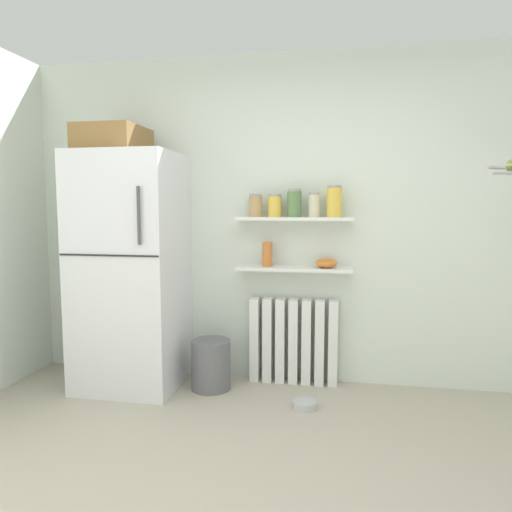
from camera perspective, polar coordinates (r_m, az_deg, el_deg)
name	(u,v)px	position (r m, az deg, el deg)	size (l,w,h in m)	color
ground_plane	(266,483)	(2.68, 1.20, -25.67)	(7.04, 7.04, 0.00)	#B2A893
back_wall	(297,220)	(3.82, 5.01, 4.35)	(7.04, 0.10, 2.60)	silver
refrigerator	(130,266)	(3.80, -14.94, -1.12)	(0.76, 0.73, 2.01)	silver
radiator	(294,341)	(3.84, 4.54, -10.17)	(0.70, 0.12, 0.68)	white
wall_shelf_lower	(294,269)	(3.69, 4.57, -1.53)	(0.90, 0.22, 0.03)	white
wall_shelf_upper	(294,219)	(3.66, 4.62, 4.50)	(0.90, 0.22, 0.03)	white
storage_jar_0	(255,206)	(3.71, -0.06, 6.08)	(0.10, 0.10, 0.18)	tan
storage_jar_1	(275,206)	(3.68, 2.27, 6.06)	(0.11, 0.11, 0.18)	yellow
storage_jar_2	(294,203)	(3.66, 4.64, 6.37)	(0.11, 0.11, 0.22)	#5B7F4C
storage_jar_3	(314,205)	(3.65, 7.02, 6.13)	(0.09, 0.09, 0.19)	beige
storage_jar_4	(334,202)	(3.64, 9.42, 6.49)	(0.12, 0.12, 0.24)	yellow
vase	(267,254)	(3.71, 1.37, 0.22)	(0.08, 0.08, 0.19)	#CC7033
shelf_bowl	(326,263)	(3.67, 8.46, -0.83)	(0.17, 0.17, 0.08)	orange
trash_bin	(211,365)	(3.76, -5.46, -12.89)	(0.30, 0.30, 0.38)	slate
pet_food_bowl	(305,404)	(3.49, 5.92, -17.37)	(0.17, 0.17, 0.05)	#B7B7BC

